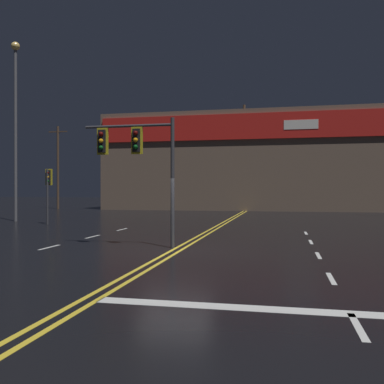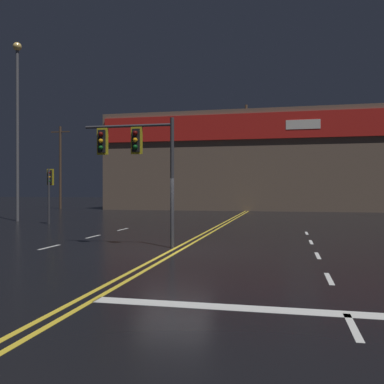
% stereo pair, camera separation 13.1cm
% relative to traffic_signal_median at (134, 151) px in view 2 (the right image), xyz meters
% --- Properties ---
extents(ground_plane, '(200.00, 200.00, 0.00)m').
position_rel_traffic_signal_median_xyz_m(ground_plane, '(1.71, -0.75, -3.52)').
color(ground_plane, black).
extents(road_markings, '(13.95, 60.00, 0.01)m').
position_rel_traffic_signal_median_xyz_m(road_markings, '(2.57, -1.95, -3.52)').
color(road_markings, gold).
rests_on(road_markings, ground).
extents(traffic_signal_median, '(3.42, 0.36, 4.68)m').
position_rel_traffic_signal_median_xyz_m(traffic_signal_median, '(0.00, 0.00, 0.00)').
color(traffic_signal_median, '#38383D').
rests_on(traffic_signal_median, ground).
extents(traffic_signal_corner_northwest, '(0.42, 0.36, 3.37)m').
position_rel_traffic_signal_median_xyz_m(traffic_signal_corner_northwest, '(-8.63, 8.77, -1.05)').
color(traffic_signal_corner_northwest, '#38383D').
rests_on(traffic_signal_corner_northwest, ground).
extents(streetlight_near_right, '(0.56, 0.56, 11.95)m').
position_rel_traffic_signal_median_xyz_m(streetlight_near_right, '(-12.13, 10.62, 3.87)').
color(streetlight_near_right, '#59595E').
rests_on(streetlight_near_right, ground).
extents(building_backdrop, '(30.44, 10.23, 10.10)m').
position_rel_traffic_signal_median_xyz_m(building_backdrop, '(1.71, 32.33, 1.55)').
color(building_backdrop, brown).
rests_on(building_backdrop, ground).
extents(utility_pole_row, '(45.39, 0.26, 10.65)m').
position_rel_traffic_signal_median_xyz_m(utility_pole_row, '(2.87, 28.34, 1.67)').
color(utility_pole_row, '#4C3828').
rests_on(utility_pole_row, ground).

